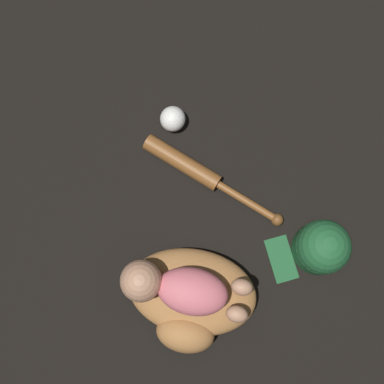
{
  "coord_description": "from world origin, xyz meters",
  "views": [
    {
      "loc": [
        0.04,
        0.05,
        1.49
      ],
      "look_at": [
        0.1,
        -0.22,
        0.08
      ],
      "focal_mm": 50.0,
      "sensor_mm": 36.0,
      "label": 1
    }
  ],
  "objects_px": {
    "baseball": "(173,119)",
    "baseball_cap": "(322,247)",
    "baby_figure": "(176,288)",
    "baseball_bat": "(196,171)",
    "baseball_glove": "(191,298)"
  },
  "relations": [
    {
      "from": "baseball_glove",
      "to": "baseball_bat",
      "type": "relative_size",
      "value": 0.82
    },
    {
      "from": "baby_figure",
      "to": "baseball",
      "type": "height_order",
      "value": "baby_figure"
    },
    {
      "from": "baseball_glove",
      "to": "baseball_cap",
      "type": "relative_size",
      "value": 1.59
    },
    {
      "from": "baseball_bat",
      "to": "baseball",
      "type": "distance_m",
      "value": 0.16
    },
    {
      "from": "baseball_glove",
      "to": "baseball",
      "type": "height_order",
      "value": "baseball_glove"
    },
    {
      "from": "baseball_cap",
      "to": "baby_figure",
      "type": "bearing_deg",
      "value": 29.0
    },
    {
      "from": "baseball_bat",
      "to": "baseball_cap",
      "type": "relative_size",
      "value": 1.93
    },
    {
      "from": "baseball_bat",
      "to": "baseball",
      "type": "xyz_separation_m",
      "value": [
        0.1,
        -0.13,
        0.01
      ]
    },
    {
      "from": "baseball",
      "to": "baseball_cap",
      "type": "bearing_deg",
      "value": 150.9
    },
    {
      "from": "baseball_glove",
      "to": "baseball_bat",
      "type": "height_order",
      "value": "baseball_glove"
    },
    {
      "from": "baseball",
      "to": "baseball_cap",
      "type": "distance_m",
      "value": 0.54
    },
    {
      "from": "baseball_glove",
      "to": "baseball_bat",
      "type": "distance_m",
      "value": 0.35
    },
    {
      "from": "baby_figure",
      "to": "baseball_bat",
      "type": "xyz_separation_m",
      "value": [
        0.03,
        -0.33,
        -0.13
      ]
    },
    {
      "from": "baseball_glove",
      "to": "baby_figure",
      "type": "xyz_separation_m",
      "value": [
        0.04,
        -0.02,
        0.1
      ]
    },
    {
      "from": "baseball_glove",
      "to": "baby_figure",
      "type": "relative_size",
      "value": 1.07
    }
  ]
}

